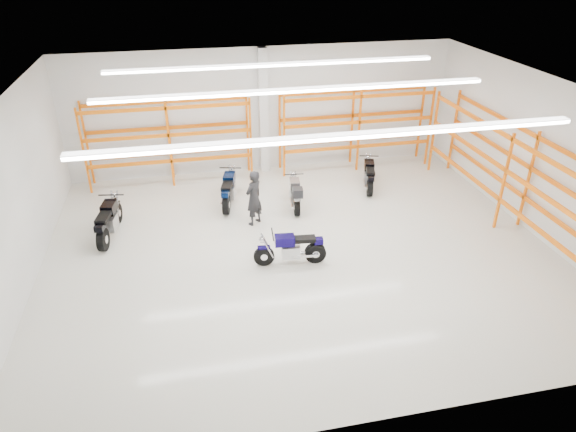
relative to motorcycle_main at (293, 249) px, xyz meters
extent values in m
plane|color=beige|center=(0.33, 0.65, -0.45)|extent=(14.00, 14.00, 0.00)
cube|color=silver|center=(0.33, 6.65, 1.80)|extent=(14.00, 0.02, 4.50)
cube|color=silver|center=(0.33, -5.35, 1.80)|extent=(14.00, 0.02, 4.50)
cube|color=silver|center=(-6.67, 0.65, 1.80)|extent=(0.02, 12.00, 4.50)
cube|color=silver|center=(7.33, 0.65, 1.80)|extent=(0.02, 12.00, 4.50)
cube|color=white|center=(0.33, 0.65, 4.05)|extent=(14.00, 12.00, 0.02)
cube|color=white|center=(0.33, -2.35, 3.95)|extent=(10.00, 0.22, 0.10)
cube|color=white|center=(0.33, 1.15, 3.95)|extent=(10.00, 0.22, 0.10)
cube|color=white|center=(0.33, 4.15, 3.95)|extent=(10.00, 0.22, 0.10)
cylinder|color=black|center=(-0.78, 0.08, -0.17)|extent=(0.56, 0.17, 0.55)
cylinder|color=black|center=(0.60, -0.06, -0.16)|extent=(0.59, 0.22, 0.57)
cylinder|color=silver|center=(-0.78, 0.08, -0.17)|extent=(0.20, 0.15, 0.18)
cylinder|color=silver|center=(0.60, -0.06, -0.16)|extent=(0.22, 0.20, 0.20)
cube|color=#0D063E|center=(-0.78, 0.08, 0.11)|extent=(0.35, 0.17, 0.06)
cube|color=#B7B7BC|center=(-0.07, 0.01, -0.06)|extent=(0.51, 0.38, 0.35)
cube|color=#A5A5AA|center=(0.28, -0.03, -0.15)|extent=(0.66, 0.17, 0.07)
cube|color=#0D063E|center=(-0.23, 0.03, 0.29)|extent=(0.55, 0.36, 0.26)
cube|color=black|center=(0.28, -0.03, 0.29)|extent=(0.63, 0.34, 0.11)
cube|color=#0D063E|center=(0.67, -0.06, 0.22)|extent=(0.26, 0.23, 0.15)
cylinder|color=black|center=(-0.54, 0.06, 0.49)|extent=(0.10, 0.65, 0.03)
sphere|color=silver|center=(-0.82, 0.08, 0.35)|extent=(0.18, 0.18, 0.18)
cylinder|color=silver|center=(0.31, -0.18, -0.15)|extent=(0.70, 0.15, 0.08)
cylinder|color=black|center=(-4.79, 3.34, -0.13)|extent=(0.23, 0.65, 0.63)
cylinder|color=black|center=(-5.06, 1.78, -0.12)|extent=(0.30, 0.68, 0.66)
cylinder|color=silver|center=(-4.79, 3.34, -0.13)|extent=(0.18, 0.23, 0.21)
cylinder|color=silver|center=(-5.06, 1.78, -0.12)|extent=(0.25, 0.27, 0.23)
cube|color=black|center=(-4.79, 3.34, 0.18)|extent=(0.22, 0.40, 0.06)
cube|color=#B7B7BC|center=(-4.93, 2.53, -0.01)|extent=(0.47, 0.61, 0.40)
cube|color=#A5A5AA|center=(-5.00, 2.13, -0.11)|extent=(0.25, 0.75, 0.08)
cube|color=black|center=(-4.90, 2.72, 0.40)|extent=(0.46, 0.64, 0.30)
cube|color=black|center=(-5.00, 2.13, 0.40)|extent=(0.43, 0.74, 0.13)
cube|color=black|center=(-5.08, 1.70, 0.31)|extent=(0.28, 0.31, 0.17)
cylinder|color=black|center=(-4.84, 3.07, 0.63)|extent=(0.74, 0.16, 0.04)
sphere|color=silver|center=(-4.78, 3.38, 0.46)|extent=(0.20, 0.20, 0.20)
cylinder|color=silver|center=(-5.18, 2.12, -0.11)|extent=(0.23, 0.80, 0.10)
cylinder|color=black|center=(-1.10, 4.71, -0.14)|extent=(0.26, 0.62, 0.61)
cylinder|color=black|center=(-1.46, 3.22, -0.13)|extent=(0.33, 0.66, 0.63)
cylinder|color=silver|center=(-1.10, 4.71, -0.14)|extent=(0.19, 0.23, 0.20)
cylinder|color=silver|center=(-1.46, 3.22, -0.13)|extent=(0.25, 0.27, 0.22)
cube|color=#041339|center=(-1.10, 4.71, 0.16)|extent=(0.24, 0.39, 0.06)
cube|color=#B7B7BC|center=(-1.29, 3.94, -0.02)|extent=(0.48, 0.60, 0.39)
cube|color=#A5A5AA|center=(-1.38, 3.56, -0.12)|extent=(0.29, 0.72, 0.08)
cube|color=#041339|center=(-1.24, 4.12, 0.37)|extent=(0.47, 0.64, 0.29)
cube|color=black|center=(-1.38, 3.56, 0.37)|extent=(0.46, 0.73, 0.12)
cube|color=#041339|center=(-1.48, 3.15, 0.29)|extent=(0.28, 0.31, 0.16)
cylinder|color=black|center=(-1.16, 4.45, 0.59)|extent=(0.70, 0.21, 0.04)
sphere|color=silver|center=(-1.09, 4.75, 0.43)|extent=(0.19, 0.19, 0.19)
cylinder|color=silver|center=(-1.55, 3.56, -0.12)|extent=(0.27, 0.77, 0.09)
cylinder|color=black|center=(0.89, 4.00, -0.18)|extent=(0.18, 0.55, 0.54)
cylinder|color=black|center=(0.71, 2.65, -0.17)|extent=(0.23, 0.58, 0.56)
cylinder|color=silver|center=(0.89, 4.00, -0.18)|extent=(0.15, 0.20, 0.18)
cylinder|color=silver|center=(0.71, 2.65, -0.17)|extent=(0.21, 0.22, 0.20)
cube|color=gray|center=(0.89, 4.00, 0.09)|extent=(0.18, 0.34, 0.05)
cube|color=#B7B7BC|center=(0.79, 3.30, -0.07)|extent=(0.38, 0.51, 0.34)
cube|color=#A5A5AA|center=(0.75, 2.96, -0.16)|extent=(0.19, 0.64, 0.07)
cube|color=gray|center=(0.82, 3.46, 0.27)|extent=(0.37, 0.54, 0.25)
cube|color=black|center=(0.75, 2.96, 0.27)|extent=(0.35, 0.63, 0.11)
cube|color=gray|center=(0.70, 2.58, 0.20)|extent=(0.23, 0.26, 0.14)
cylinder|color=black|center=(0.86, 3.77, 0.47)|extent=(0.63, 0.12, 0.03)
sphere|color=silver|center=(0.89, 4.03, 0.33)|extent=(0.17, 0.17, 0.17)
cylinder|color=silver|center=(0.60, 2.94, -0.16)|extent=(0.17, 0.68, 0.08)
cube|color=black|center=(0.68, 2.48, 0.44)|extent=(0.35, 0.38, 0.27)
cylinder|color=black|center=(3.84, 4.89, -0.16)|extent=(0.27, 0.58, 0.58)
cylinder|color=black|center=(3.44, 3.50, -0.15)|extent=(0.33, 0.62, 0.59)
cylinder|color=silver|center=(3.84, 4.89, -0.16)|extent=(0.18, 0.22, 0.19)
cylinder|color=silver|center=(3.44, 3.50, -0.15)|extent=(0.24, 0.26, 0.21)
cube|color=black|center=(3.84, 4.89, 0.13)|extent=(0.23, 0.37, 0.06)
cube|color=#B7B7BC|center=(3.63, 4.17, -0.05)|extent=(0.47, 0.57, 0.36)
cube|color=#A5A5AA|center=(3.53, 3.82, -0.14)|extent=(0.30, 0.68, 0.08)
cube|color=black|center=(3.68, 4.33, 0.32)|extent=(0.46, 0.61, 0.27)
cube|color=black|center=(3.53, 3.82, 0.32)|extent=(0.45, 0.69, 0.12)
cube|color=black|center=(3.42, 3.43, 0.24)|extent=(0.27, 0.30, 0.15)
cylinder|color=black|center=(3.77, 4.65, 0.53)|extent=(0.65, 0.22, 0.03)
sphere|color=silver|center=(3.85, 4.92, 0.38)|extent=(0.18, 0.18, 0.18)
cylinder|color=silver|center=(3.37, 3.82, -0.14)|extent=(0.28, 0.72, 0.09)
imported|color=black|center=(-0.68, 2.41, 0.42)|extent=(0.75, 0.73, 1.74)
cube|color=white|center=(0.33, 6.47, 1.80)|extent=(0.32, 0.32, 4.50)
cube|color=#FF5507|center=(-5.87, 6.53, 1.05)|extent=(0.07, 0.07, 3.00)
cube|color=#FF5507|center=(-5.87, 5.73, 1.05)|extent=(0.07, 0.07, 3.00)
cube|color=#FF5507|center=(-3.07, 6.53, 1.05)|extent=(0.07, 0.07, 3.00)
cube|color=#FF5507|center=(-3.07, 5.73, 1.05)|extent=(0.07, 0.07, 3.00)
cube|color=#FF5507|center=(-0.27, 6.53, 1.05)|extent=(0.07, 0.07, 3.00)
cube|color=#FF5507|center=(-0.27, 5.73, 1.05)|extent=(0.07, 0.07, 3.00)
cube|color=#FF5507|center=(-3.07, 6.53, 0.49)|extent=(5.60, 0.07, 0.12)
cube|color=#FF5507|center=(-3.07, 5.73, 0.49)|extent=(5.60, 0.07, 0.12)
cube|color=#FF5507|center=(-3.07, 6.53, 1.43)|extent=(5.60, 0.07, 0.12)
cube|color=#FF5507|center=(-3.07, 5.73, 1.43)|extent=(5.60, 0.07, 0.12)
cube|color=#FF5507|center=(-3.07, 6.53, 2.36)|extent=(5.60, 0.07, 0.12)
cube|color=#FF5507|center=(-3.07, 5.73, 2.36)|extent=(5.60, 0.07, 0.12)
cube|color=#FF5507|center=(0.93, 6.53, 1.05)|extent=(0.07, 0.07, 3.00)
cube|color=#FF5507|center=(0.93, 5.73, 1.05)|extent=(0.07, 0.07, 3.00)
cube|color=#FF5507|center=(3.73, 6.53, 1.05)|extent=(0.07, 0.07, 3.00)
cube|color=#FF5507|center=(3.73, 5.73, 1.05)|extent=(0.07, 0.07, 3.00)
cube|color=#FF5507|center=(6.53, 6.53, 1.05)|extent=(0.07, 0.07, 3.00)
cube|color=#FF5507|center=(6.53, 5.73, 1.05)|extent=(0.07, 0.07, 3.00)
cube|color=#FF5507|center=(3.73, 6.53, 0.49)|extent=(5.60, 0.07, 0.12)
cube|color=#FF5507|center=(3.73, 5.73, 0.49)|extent=(5.60, 0.07, 0.12)
cube|color=#FF5507|center=(3.73, 6.53, 1.43)|extent=(5.60, 0.07, 0.12)
cube|color=#FF5507|center=(3.73, 5.73, 1.43)|extent=(5.60, 0.07, 0.12)
cube|color=#FF5507|center=(3.73, 6.53, 2.36)|extent=(5.60, 0.07, 0.12)
cube|color=#FF5507|center=(3.73, 5.73, 2.36)|extent=(5.60, 0.07, 0.12)
cube|color=#FF5507|center=(7.21, 0.65, 1.05)|extent=(0.07, 0.07, 3.00)
cube|color=#FF5507|center=(6.41, 0.65, 1.05)|extent=(0.07, 0.07, 3.00)
cube|color=#FF5507|center=(7.21, 5.15, 1.05)|extent=(0.07, 0.07, 3.00)
cube|color=#FF5507|center=(6.41, 5.15, 1.05)|extent=(0.07, 0.07, 3.00)
cube|color=#FF5507|center=(7.21, 0.65, 0.49)|extent=(0.07, 9.00, 0.12)
cube|color=#FF5507|center=(6.41, 0.65, 0.49)|extent=(0.07, 9.00, 0.12)
cube|color=#FF5507|center=(7.21, 0.65, 1.43)|extent=(0.07, 9.00, 0.12)
cube|color=#FF5507|center=(6.41, 0.65, 1.43)|extent=(0.07, 9.00, 0.12)
cube|color=#FF5507|center=(7.21, 0.65, 2.36)|extent=(0.07, 9.00, 0.12)
cube|color=#FF5507|center=(6.41, 0.65, 2.36)|extent=(0.07, 9.00, 0.12)
camera|label=1|loc=(-2.55, -11.31, 7.30)|focal=32.00mm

